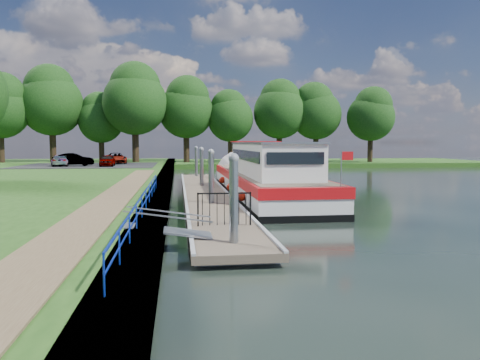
{
  "coord_description": "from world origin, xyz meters",
  "views": [
    {
      "loc": [
        -1.56,
        -13.55,
        3.25
      ],
      "look_at": [
        1.47,
        9.23,
        1.4
      ],
      "focal_mm": 35.0,
      "sensor_mm": 36.0,
      "label": 1
    }
  ],
  "objects": [
    {
      "name": "bank_edge",
      "position": [
        -2.55,
        15.0,
        0.39
      ],
      "size": [
        1.1,
        90.0,
        0.78
      ],
      "primitive_type": "cube",
      "color": "#473D2D",
      "rests_on": "ground"
    },
    {
      "name": "gangway",
      "position": [
        -1.85,
        0.5,
        0.63
      ],
      "size": [
        2.58,
        1.0,
        0.92
      ],
      "color": "#A5A8AD",
      "rests_on": "ground"
    },
    {
      "name": "barge",
      "position": [
        3.6,
        15.02,
        1.09
      ],
      "size": [
        4.36,
        21.15,
        4.78
      ],
      "color": "black",
      "rests_on": "ground"
    },
    {
      "name": "pontoon",
      "position": [
        0.0,
        13.0,
        0.18
      ],
      "size": [
        2.5,
        30.0,
        0.56
      ],
      "color": "brown",
      "rests_on": "ground"
    },
    {
      "name": "far_bank",
      "position": [
        12.0,
        52.0,
        0.3
      ],
      "size": [
        60.0,
        18.0,
        0.6
      ],
      "primitive_type": "cube",
      "color": "#214814",
      "rests_on": "ground"
    },
    {
      "name": "gate_panel",
      "position": [
        -0.0,
        2.2,
        1.15
      ],
      "size": [
        1.85,
        0.05,
        1.15
      ],
      "color": "black",
      "rests_on": "ground"
    },
    {
      "name": "ground",
      "position": [
        0.0,
        0.0,
        0.0
      ],
      "size": [
        160.0,
        160.0,
        0.0
      ],
      "primitive_type": "plane",
      "color": "black",
      "rests_on": "ground"
    },
    {
      "name": "car_b",
      "position": [
        -12.19,
        36.23,
        1.49
      ],
      "size": [
        4.12,
        1.83,
        1.32
      ],
      "primitive_type": "imported",
      "rotation": [
        0.0,
        0.0,
        1.68
      ],
      "color": "#999999",
      "rests_on": "carpark"
    },
    {
      "name": "mooring_piles",
      "position": [
        0.0,
        13.0,
        1.28
      ],
      "size": [
        0.3,
        27.3,
        3.55
      ],
      "color": "gray",
      "rests_on": "ground"
    },
    {
      "name": "footpath",
      "position": [
        -4.4,
        8.0,
        0.8
      ],
      "size": [
        1.6,
        40.0,
        0.05
      ],
      "primitive_type": "cube",
      "color": "brown",
      "rests_on": "riverbank"
    },
    {
      "name": "blue_fence",
      "position": [
        -2.75,
        3.0,
        1.31
      ],
      "size": [
        0.04,
        18.04,
        0.72
      ],
      "color": "#0C2DBF",
      "rests_on": "riverbank"
    },
    {
      "name": "carpark",
      "position": [
        -11.0,
        38.0,
        0.81
      ],
      "size": [
        14.0,
        12.0,
        0.06
      ],
      "primitive_type": "cube",
      "color": "black",
      "rests_on": "riverbank"
    },
    {
      "name": "car_c",
      "position": [
        -13.56,
        36.47,
        1.41
      ],
      "size": [
        2.35,
        4.22,
        1.16
      ],
      "primitive_type": "imported",
      "rotation": [
        0.0,
        0.0,
        3.33
      ],
      "color": "#999999",
      "rests_on": "carpark"
    },
    {
      "name": "horizon_trees",
      "position": [
        -1.61,
        48.68,
        7.95
      ],
      "size": [
        54.38,
        10.03,
        12.87
      ],
      "color": "#332316",
      "rests_on": "ground"
    },
    {
      "name": "car_d",
      "position": [
        -8.62,
        41.58,
        1.45
      ],
      "size": [
        3.06,
        4.78,
        1.23
      ],
      "primitive_type": "imported",
      "rotation": [
        0.0,
        0.0,
        0.25
      ],
      "color": "#999999",
      "rests_on": "carpark"
    },
    {
      "name": "car_a",
      "position": [
        -8.71,
        35.62,
        1.42
      ],
      "size": [
        1.52,
        3.49,
        1.17
      ],
      "primitive_type": "imported",
      "rotation": [
        0.0,
        0.0,
        0.04
      ],
      "color": "#999999",
      "rests_on": "carpark"
    }
  ]
}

